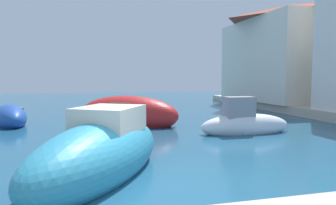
# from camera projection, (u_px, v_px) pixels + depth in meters

# --- Properties ---
(ground) EXTENTS (80.00, 80.00, 0.00)m
(ground) POSITION_uv_depth(u_px,v_px,m) (170.00, 190.00, 6.27)
(ground) COLOR #1E5170
(moored_boat_1) EXTENTS (5.24, 4.49, 1.76)m
(moored_boat_1) POSITION_uv_depth(u_px,v_px,m) (128.00, 114.00, 14.82)
(moored_boat_1) COLOR #B21E1E
(moored_boat_1) RESTS_ON ground
(moored_boat_2) EXTENTS (3.74, 1.13, 1.69)m
(moored_boat_2) POSITION_uv_depth(u_px,v_px,m) (244.00, 124.00, 12.57)
(moored_boat_2) COLOR white
(moored_boat_2) RESTS_ON ground
(moored_boat_4) EXTENTS (4.20, 5.39, 1.90)m
(moored_boat_4) POSITION_uv_depth(u_px,v_px,m) (102.00, 153.00, 7.22)
(moored_boat_4) COLOR teal
(moored_boat_4) RESTS_ON ground
(moored_boat_5) EXTENTS (2.36, 3.69, 1.23)m
(moored_boat_5) POSITION_uv_depth(u_px,v_px,m) (10.00, 117.00, 14.81)
(moored_boat_5) COLOR #1E479E
(moored_boat_5) RESTS_ON ground
(waterfront_building_annex) EXTENTS (6.83, 9.67, 7.04)m
(waterfront_building_annex) POSITION_uv_depth(u_px,v_px,m) (287.00, 52.00, 23.62)
(waterfront_building_annex) COLOR silver
(waterfront_building_annex) RESTS_ON quay_promenade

